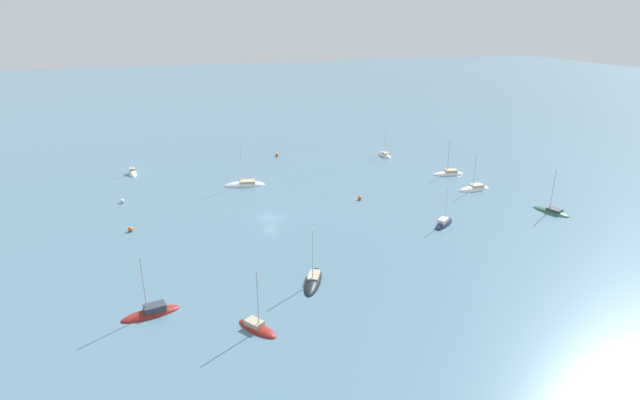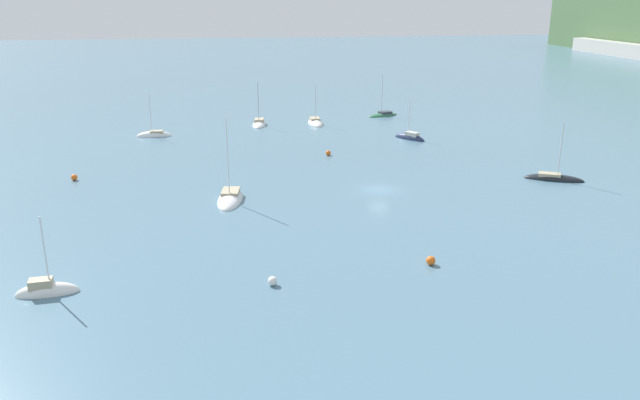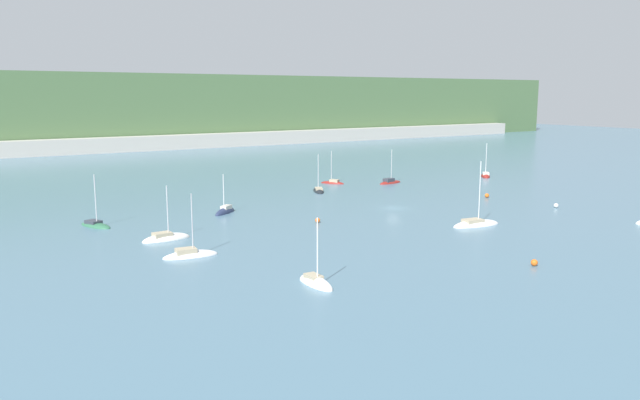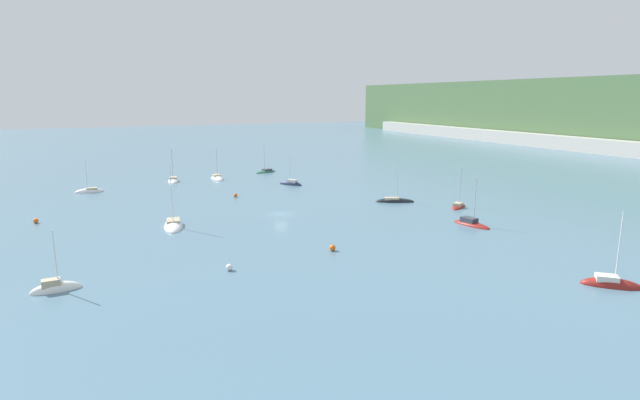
# 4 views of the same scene
# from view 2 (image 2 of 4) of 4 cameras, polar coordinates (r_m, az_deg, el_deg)

# --- Properties ---
(ground_plane) EXTENTS (600.00, 600.00, 0.00)m
(ground_plane) POSITION_cam_2_polar(r_m,az_deg,el_deg) (80.53, 5.38, 0.95)
(ground_plane) COLOR slate
(sailboat_0) EXTENTS (5.30, 7.92, 8.80)m
(sailboat_0) POSITION_cam_2_polar(r_m,az_deg,el_deg) (90.16, 20.57, 1.78)
(sailboat_0) COLOR black
(sailboat_0) RESTS_ON ground_plane
(sailboat_2) EXTENTS (5.98, 5.04, 7.91)m
(sailboat_2) POSITION_cam_2_polar(r_m,az_deg,el_deg) (109.83, 8.22, 5.59)
(sailboat_2) COLOR #232D4C
(sailboat_2) RESTS_ON ground_plane
(sailboat_3) EXTENTS (2.06, 5.29, 7.87)m
(sailboat_3) POSITION_cam_2_polar(r_m,az_deg,el_deg) (57.58, -23.69, -7.75)
(sailboat_3) COLOR white
(sailboat_3) RESTS_ON ground_plane
(sailboat_4) EXTENTS (7.46, 3.48, 8.99)m
(sailboat_4) POSITION_cam_2_polar(r_m,az_deg,el_deg) (121.16, -5.59, 6.88)
(sailboat_4) COLOR silver
(sailboat_4) RESTS_ON ground_plane
(sailboat_6) EXTENTS (4.73, 7.37, 8.90)m
(sailboat_6) POSITION_cam_2_polar(r_m,az_deg,el_deg) (130.74, 5.79, 7.71)
(sailboat_6) COLOR #2D6647
(sailboat_6) RESTS_ON ground_plane
(sailboat_7) EXTENTS (7.26, 2.89, 8.76)m
(sailboat_7) POSITION_cam_2_polar(r_m,az_deg,el_deg) (121.71, -0.43, 7.01)
(sailboat_7) COLOR white
(sailboat_7) RESTS_ON ground_plane
(sailboat_8) EXTENTS (8.94, 4.16, 11.24)m
(sailboat_8) POSITION_cam_2_polar(r_m,az_deg,el_deg) (76.90, -8.21, 0.06)
(sailboat_8) COLOR silver
(sailboat_8) RESTS_ON ground_plane
(sailboat_9) EXTENTS (1.93, 6.07, 8.56)m
(sailboat_9) POSITION_cam_2_polar(r_m,az_deg,el_deg) (114.60, -14.92, 5.67)
(sailboat_9) COLOR white
(sailboat_9) RESTS_ON ground_plane
(mooring_buoy_0) EXTENTS (0.82, 0.82, 0.82)m
(mooring_buoy_0) POSITION_cam_2_polar(r_m,az_deg,el_deg) (54.28, -4.36, -7.40)
(mooring_buoy_0) COLOR white
(mooring_buoy_0) RESTS_ON ground_plane
(mooring_buoy_1) EXTENTS (0.83, 0.83, 0.83)m
(mooring_buoy_1) POSITION_cam_2_polar(r_m,az_deg,el_deg) (90.45, -21.56, 1.94)
(mooring_buoy_1) COLOR orange
(mooring_buoy_1) RESTS_ON ground_plane
(mooring_buoy_2) EXTENTS (0.86, 0.86, 0.86)m
(mooring_buoy_2) POSITION_cam_2_polar(r_m,az_deg,el_deg) (58.93, 10.10, -5.47)
(mooring_buoy_2) COLOR orange
(mooring_buoy_2) RESTS_ON ground_plane
(mooring_buoy_3) EXTENTS (0.80, 0.80, 0.80)m
(mooring_buoy_3) POSITION_cam_2_polar(r_m,az_deg,el_deg) (97.41, 0.75, 4.33)
(mooring_buoy_3) COLOR orange
(mooring_buoy_3) RESTS_ON ground_plane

